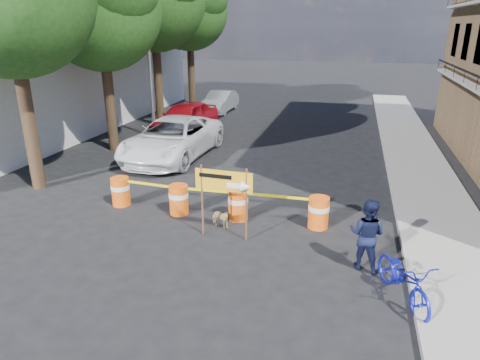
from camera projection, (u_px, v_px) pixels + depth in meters
The scene contains 17 objects.
ground at pixel (206, 236), 11.45m from camera, with size 120.00×120.00×0.00m, color black.
sidewalk_east at pixel (423, 180), 15.39m from camera, with size 2.40×40.00×0.15m, color gray.
white_building at pixel (34, 72), 22.63m from camera, with size 8.00×22.00×6.00m, color silver.
tree_mid_a at pixel (101, 7), 17.38m from camera, with size 5.25×5.00×8.68m.
tree_far at pixel (190, 10), 26.40m from camera, with size 5.04×4.80×8.84m.
streetlamp at pixel (150, 47), 20.01m from camera, with size 1.25×0.18×8.00m.
barrel_far_left at pixel (121, 191), 13.30m from camera, with size 0.58×0.58×0.90m.
barrel_mid_left at pixel (179, 199), 12.68m from camera, with size 0.58×0.58×0.90m.
barrel_mid_right at pixel (238, 204), 12.32m from camera, with size 0.58×0.58×0.90m.
barrel_far_right at pixel (319, 212), 11.80m from camera, with size 0.58×0.58×0.90m.
detour_sign at pixel (231, 187), 10.85m from camera, with size 1.54×0.30×1.98m.
pedestrian at pixel (367, 235), 9.68m from camera, with size 0.83×0.65×1.72m, color black.
bicycle at pixel (407, 258), 8.46m from camera, with size 0.69×1.04×1.98m, color #161DB8.
dog at pixel (220, 218), 11.87m from camera, with size 0.30×0.65×0.55m, color tan.
suv_white at pixel (173, 138), 18.00m from camera, with size 2.75×5.96×1.66m, color white.
sedan_red at pixel (185, 118), 22.04m from camera, with size 1.93×4.81×1.64m, color #AA0E19.
sedan_silver at pixel (220, 102), 27.59m from camera, with size 1.43×4.11×1.35m, color #9EA1A5.
Camera 1 is at (3.50, -9.67, 5.32)m, focal length 32.00 mm.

